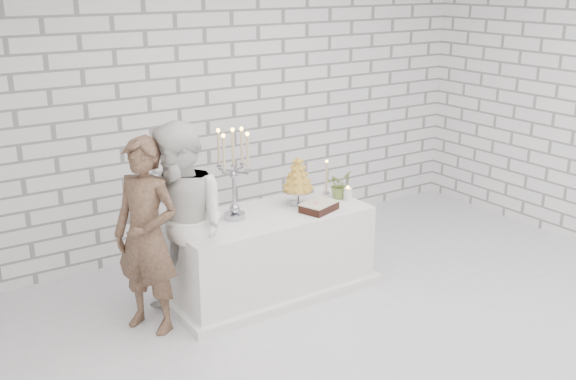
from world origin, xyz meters
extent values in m
cube|color=silver|center=(0.00, 0.00, 0.00)|extent=(6.00, 5.00, 0.01)
cube|color=white|center=(0.00, 2.50, 1.50)|extent=(6.00, 0.01, 3.00)
cube|color=white|center=(-0.41, 1.17, 0.38)|extent=(1.80, 0.80, 0.75)
imported|color=#492F20|center=(-1.57, 1.14, 0.80)|extent=(0.63, 0.70, 1.60)
imported|color=white|center=(-1.30, 1.05, 0.85)|extent=(0.83, 0.96, 1.70)
cube|color=black|center=(0.00, 0.98, 0.79)|extent=(0.37, 0.32, 0.08)
cylinder|color=white|center=(0.40, 1.07, 0.81)|extent=(0.09, 0.09, 0.12)
cylinder|color=#CCB58F|center=(0.34, 1.33, 0.91)|extent=(0.07, 0.07, 0.32)
imported|color=#3F622A|center=(0.38, 1.18, 0.88)|extent=(0.29, 0.27, 0.26)
camera|label=1|loc=(-3.38, -3.57, 2.78)|focal=41.78mm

